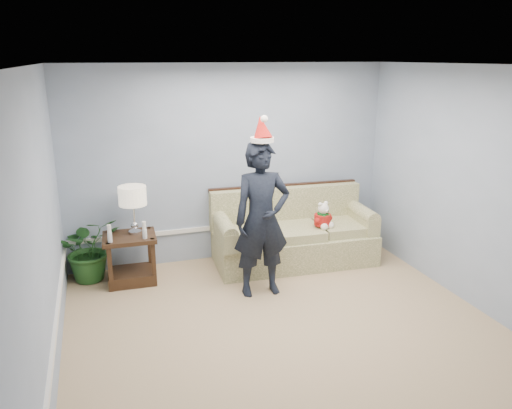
{
  "coord_description": "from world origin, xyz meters",
  "views": [
    {
      "loc": [
        -1.75,
        -4.04,
        2.77
      ],
      "look_at": [
        0.06,
        1.55,
        1.03
      ],
      "focal_mm": 35.0,
      "sensor_mm": 36.0,
      "label": 1
    }
  ],
  "objects": [
    {
      "name": "candle_pair",
      "position": [
        -1.48,
        1.86,
        0.73
      ],
      "size": [
        0.47,
        0.06,
        0.22
      ],
      "color": "silver",
      "rests_on": "side_table"
    },
    {
      "name": "wainscot_trim",
      "position": [
        -1.18,
        1.18,
        0.45
      ],
      "size": [
        4.49,
        4.99,
        0.06
      ],
      "color": "white",
      "rests_on": "room_shell"
    },
    {
      "name": "santa_hat",
      "position": [
        0.03,
        1.25,
        1.99
      ],
      "size": [
        0.31,
        0.34,
        0.32
      ],
      "rotation": [
        0.0,
        0.0,
        0.16
      ],
      "color": "white",
      "rests_on": "man"
    },
    {
      "name": "houseplant",
      "position": [
        -1.94,
        2.27,
        0.42
      ],
      "size": [
        0.89,
        0.82,
        0.84
      ],
      "primitive_type": "imported",
      "rotation": [
        0.0,
        0.0,
        0.24
      ],
      "color": "#20501E",
      "rests_on": "room_shell"
    },
    {
      "name": "sofa",
      "position": [
        0.76,
        2.04,
        0.36
      ],
      "size": [
        2.24,
        1.06,
        1.03
      ],
      "rotation": [
        0.0,
        0.0,
        -0.05
      ],
      "color": "#5A6630",
      "rests_on": "room_shell"
    },
    {
      "name": "teddy_bear",
      "position": [
        1.1,
        1.79,
        0.67
      ],
      "size": [
        0.29,
        0.29,
        0.37
      ],
      "rotation": [
        0.0,
        0.0,
        0.33
      ],
      "color": "white",
      "rests_on": "sofa"
    },
    {
      "name": "room_shell",
      "position": [
        0.0,
        0.0,
        1.35
      ],
      "size": [
        4.54,
        5.04,
        2.74
      ],
      "color": "tan",
      "rests_on": "ground"
    },
    {
      "name": "man",
      "position": [
        0.03,
        1.24,
        0.93
      ],
      "size": [
        0.69,
        0.46,
        1.86
      ],
      "primitive_type": "imported",
      "rotation": [
        0.0,
        0.0,
        -0.02
      ],
      "color": "black",
      "rests_on": "room_shell"
    },
    {
      "name": "table_lamp",
      "position": [
        -1.37,
        2.09,
        1.09
      ],
      "size": [
        0.34,
        0.34,
        0.61
      ],
      "color": "silver",
      "rests_on": "side_table"
    },
    {
      "name": "side_table",
      "position": [
        -1.45,
        2.03,
        0.24
      ],
      "size": [
        0.67,
        0.57,
        0.63
      ],
      "rotation": [
        0.0,
        0.0,
        -0.04
      ],
      "color": "#382314",
      "rests_on": "room_shell"
    }
  ]
}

